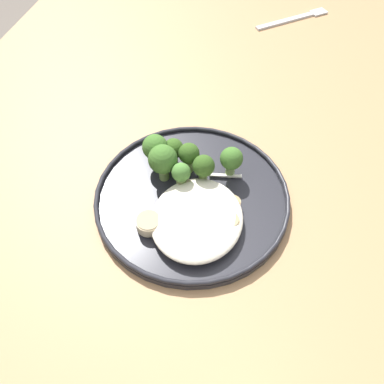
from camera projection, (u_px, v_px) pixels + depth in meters
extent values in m
plane|color=#665B51|center=(189.00, 343.00, 1.19)|extent=(6.00, 6.00, 0.00)
cube|color=#9E754C|center=(187.00, 200.00, 0.62)|extent=(1.40, 1.00, 0.04)
cube|color=olive|center=(377.00, 138.00, 1.23)|extent=(0.06, 0.06, 0.70)
cube|color=olive|center=(110.00, 94.00, 1.36)|extent=(0.06, 0.06, 0.70)
cylinder|color=#232328|center=(192.00, 198.00, 0.60)|extent=(0.29, 0.29, 0.01)
torus|color=black|center=(192.00, 195.00, 0.59)|extent=(0.29, 0.29, 0.01)
ellipsoid|color=beige|center=(197.00, 219.00, 0.55)|extent=(0.14, 0.13, 0.03)
cylinder|color=#DBB77A|center=(194.00, 222.00, 0.55)|extent=(0.03, 0.03, 0.01)
cylinder|color=#8E774F|center=(194.00, 220.00, 0.55)|extent=(0.03, 0.03, 0.00)
cylinder|color=#E5C689|center=(229.00, 223.00, 0.55)|extent=(0.03, 0.03, 0.02)
cylinder|color=#958159|center=(229.00, 219.00, 0.54)|extent=(0.03, 0.03, 0.00)
cylinder|color=#DBB77A|center=(232.00, 204.00, 0.57)|extent=(0.03, 0.03, 0.01)
cylinder|color=#8E774F|center=(232.00, 201.00, 0.57)|extent=(0.02, 0.02, 0.00)
cylinder|color=beige|center=(184.00, 187.00, 0.59)|extent=(0.02, 0.02, 0.01)
cylinder|color=#988766|center=(184.00, 184.00, 0.58)|extent=(0.02, 0.02, 0.00)
cylinder|color=beige|center=(149.00, 223.00, 0.55)|extent=(0.04, 0.04, 0.02)
cylinder|color=#988766|center=(148.00, 220.00, 0.54)|extent=(0.03, 0.03, 0.00)
cylinder|color=#E5C689|center=(178.00, 237.00, 0.54)|extent=(0.04, 0.04, 0.01)
cylinder|color=#958159|center=(178.00, 235.00, 0.53)|extent=(0.03, 0.03, 0.00)
cylinder|color=#E5C689|center=(215.00, 211.00, 0.56)|extent=(0.04, 0.04, 0.01)
cylinder|color=#958159|center=(215.00, 208.00, 0.56)|extent=(0.03, 0.03, 0.00)
cylinder|color=#7A994C|center=(230.00, 170.00, 0.61)|extent=(0.02, 0.02, 0.02)
sphere|color=#386023|center=(231.00, 158.00, 0.59)|extent=(0.03, 0.03, 0.03)
cylinder|color=#7A994C|center=(156.00, 159.00, 0.62)|extent=(0.02, 0.02, 0.03)
sphere|color=#386023|center=(155.00, 147.00, 0.60)|extent=(0.04, 0.04, 0.04)
cylinder|color=#7A994C|center=(189.00, 165.00, 0.61)|extent=(0.02, 0.02, 0.03)
sphere|color=#2D4C19|center=(189.00, 153.00, 0.59)|extent=(0.03, 0.03, 0.03)
cylinder|color=#7A994C|center=(182.00, 180.00, 0.59)|extent=(0.02, 0.02, 0.03)
sphere|color=#42702D|center=(182.00, 170.00, 0.57)|extent=(0.03, 0.03, 0.03)
cylinder|color=#89A356|center=(203.00, 177.00, 0.60)|extent=(0.02, 0.02, 0.03)
sphere|color=#2D4C19|center=(204.00, 166.00, 0.58)|extent=(0.03, 0.03, 0.03)
cylinder|color=#7A994C|center=(164.00, 172.00, 0.60)|extent=(0.02, 0.02, 0.03)
sphere|color=#386023|center=(163.00, 159.00, 0.58)|extent=(0.04, 0.04, 0.04)
cylinder|color=#89A356|center=(174.00, 158.00, 0.63)|extent=(0.02, 0.02, 0.02)
sphere|color=#2D4C19|center=(173.00, 149.00, 0.61)|extent=(0.03, 0.03, 0.03)
cube|color=silver|center=(200.00, 175.00, 0.61)|extent=(0.04, 0.03, 0.00)
cube|color=silver|center=(211.00, 192.00, 0.59)|extent=(0.01, 0.06, 0.00)
cube|color=silver|center=(225.00, 176.00, 0.61)|extent=(0.01, 0.05, 0.00)
cube|color=silver|center=(285.00, 21.00, 0.91)|extent=(0.10, 0.12, 0.00)
cube|color=silver|center=(318.00, 12.00, 0.93)|extent=(0.04, 0.04, 0.00)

